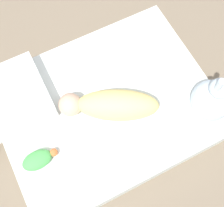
{
  "coord_description": "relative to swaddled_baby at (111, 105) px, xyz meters",
  "views": [
    {
      "loc": [
        -0.26,
        -0.58,
        1.7
      ],
      "look_at": [
        0.02,
        -0.03,
        0.19
      ],
      "focal_mm": 50.0,
      "sensor_mm": 36.0,
      "label": 1
    }
  ],
  "objects": [
    {
      "name": "turtle_plush",
      "position": [
        -0.44,
        -0.08,
        -0.04
      ],
      "size": [
        0.18,
        0.1,
        0.07
      ],
      "color": "#51B756",
      "rests_on": "bed_mattress"
    },
    {
      "name": "ground_plane",
      "position": [
        -0.0,
        0.05,
        -0.22
      ],
      "size": [
        12.0,
        12.0,
        0.0
      ],
      "primitive_type": "plane",
      "color": "#7A6B56"
    },
    {
      "name": "bed_mattress",
      "position": [
        -0.0,
        0.05,
        -0.15
      ],
      "size": [
        1.15,
        0.9,
        0.14
      ],
      "color": "white",
      "rests_on": "ground_plane"
    },
    {
      "name": "swaddled_baby",
      "position": [
        0.0,
        0.0,
        0.0
      ],
      "size": [
        0.5,
        0.35,
        0.16
      ],
      "rotation": [
        0.0,
        0.0,
        2.65
      ],
      "color": "#EFDB7F",
      "rests_on": "bed_mattress"
    },
    {
      "name": "bunny_plush",
      "position": [
        0.46,
        -0.22,
        0.05
      ],
      "size": [
        0.21,
        0.21,
        0.35
      ],
      "color": "silver",
      "rests_on": "bed_mattress"
    },
    {
      "name": "pillow",
      "position": [
        -0.46,
        0.28,
        -0.02
      ],
      "size": [
        0.4,
        0.38,
        0.11
      ],
      "color": "white",
      "rests_on": "bed_mattress"
    }
  ]
}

